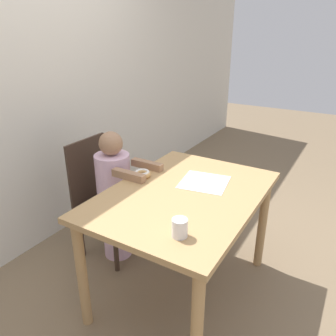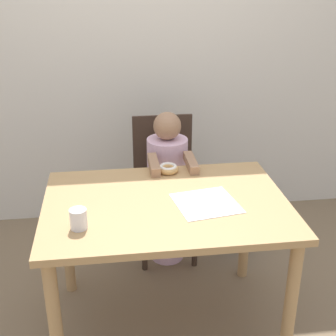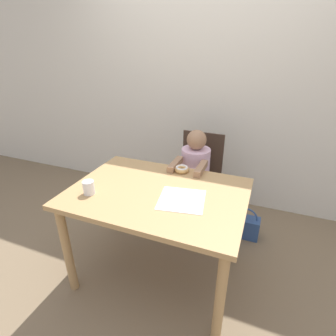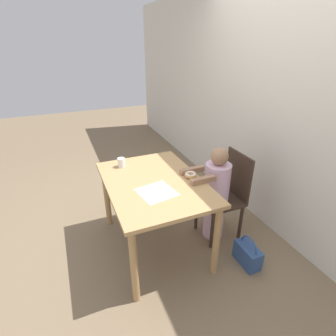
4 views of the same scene
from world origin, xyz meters
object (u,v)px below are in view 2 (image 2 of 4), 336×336
(child_figure, at_px, (167,189))
(donut, at_px, (168,168))
(chair, at_px, (165,187))
(handbag, at_px, (234,231))
(cup, at_px, (78,219))

(child_figure, bearing_deg, donut, -96.69)
(donut, bearing_deg, chair, 85.39)
(handbag, bearing_deg, cup, -137.22)
(chair, distance_m, donut, 0.50)
(child_figure, bearing_deg, handbag, 10.02)
(chair, bearing_deg, donut, -94.61)
(chair, distance_m, child_figure, 0.13)
(child_figure, height_order, donut, child_figure)
(chair, xyz_separation_m, donut, (-0.03, -0.40, 0.31))
(cup, bearing_deg, handbag, 42.78)
(cup, bearing_deg, donut, 49.43)
(child_figure, distance_m, cup, 0.99)
(handbag, bearing_deg, donut, -144.80)
(chair, xyz_separation_m, child_figure, (-0.00, -0.12, 0.04))
(donut, height_order, cup, cup)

